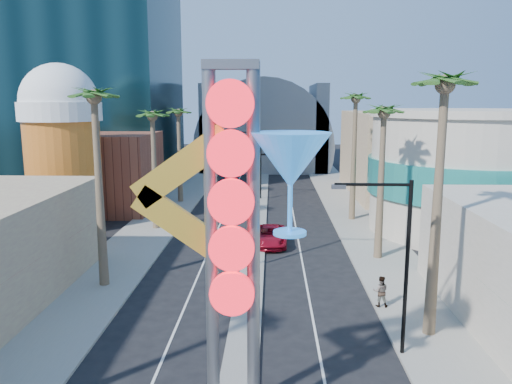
% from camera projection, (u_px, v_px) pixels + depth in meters
% --- Properties ---
extents(sidewalk_west, '(5.00, 100.00, 0.15)m').
position_uv_depth(sidewalk_west, '(163.00, 216.00, 49.50)').
color(sidewalk_west, gray).
rests_on(sidewalk_west, ground).
extents(sidewalk_east, '(5.00, 100.00, 0.15)m').
position_uv_depth(sidewalk_east, '(355.00, 217.00, 48.90)').
color(sidewalk_east, gray).
rests_on(sidewalk_east, ground).
extents(median, '(1.60, 84.00, 0.15)m').
position_uv_depth(median, '(259.00, 210.00, 52.15)').
color(median, gray).
rests_on(median, ground).
extents(brick_filler_west, '(10.00, 10.00, 8.00)m').
position_uv_depth(brick_filler_west, '(106.00, 172.00, 51.95)').
color(brick_filler_west, brown).
rests_on(brick_filler_west, ground).
extents(filler_east, '(10.00, 20.00, 10.00)m').
position_uv_depth(filler_east, '(393.00, 154.00, 60.59)').
color(filler_east, tan).
rests_on(filler_east, ground).
extents(beer_mug, '(7.00, 7.00, 14.50)m').
position_uv_depth(beer_mug, '(62.00, 141.00, 43.43)').
color(beer_mug, '#C45F1A').
rests_on(beer_mug, ground).
extents(turquoise_building, '(16.60, 16.60, 10.60)m').
position_uv_depth(turquoise_building, '(466.00, 173.00, 42.78)').
color(turquoise_building, '#B2AB97').
rests_on(turquoise_building, ground).
extents(canopy, '(22.00, 16.00, 22.00)m').
position_uv_depth(canopy, '(264.00, 143.00, 84.82)').
color(canopy, slate).
rests_on(canopy, ground).
extents(neon_sign, '(6.53, 2.60, 12.55)m').
position_uv_depth(neon_sign, '(257.00, 224.00, 16.37)').
color(neon_sign, gray).
rests_on(neon_sign, ground).
extents(streetlight_0, '(3.79, 0.25, 8.00)m').
position_uv_depth(streetlight_0, '(261.00, 198.00, 33.57)').
color(streetlight_0, black).
rests_on(streetlight_0, ground).
extents(streetlight_1, '(3.79, 0.25, 8.00)m').
position_uv_depth(streetlight_1, '(256.00, 158.00, 57.20)').
color(streetlight_1, black).
rests_on(streetlight_1, ground).
extents(streetlight_2, '(3.45, 0.25, 8.00)m').
position_uv_depth(streetlight_2, '(397.00, 252.00, 21.58)').
color(streetlight_2, black).
rests_on(streetlight_2, ground).
extents(palm_1, '(2.40, 2.40, 12.70)m').
position_uv_depth(palm_1, '(95.00, 109.00, 28.87)').
color(palm_1, brown).
rests_on(palm_1, ground).
extents(palm_2, '(2.40, 2.40, 11.20)m').
position_uv_depth(palm_2, '(153.00, 122.00, 42.88)').
color(palm_2, brown).
rests_on(palm_2, ground).
extents(palm_3, '(2.40, 2.40, 11.20)m').
position_uv_depth(palm_3, '(178.00, 118.00, 54.68)').
color(palm_3, brown).
rests_on(palm_3, ground).
extents(palm_5, '(2.40, 2.40, 13.20)m').
position_uv_depth(palm_5, '(444.00, 101.00, 22.32)').
color(palm_5, brown).
rests_on(palm_5, ground).
extents(palm_6, '(2.40, 2.40, 11.70)m').
position_uv_depth(palm_6, '(384.00, 121.00, 34.36)').
color(palm_6, brown).
rests_on(palm_6, ground).
extents(palm_7, '(2.40, 2.40, 12.70)m').
position_uv_depth(palm_7, '(356.00, 106.00, 46.00)').
color(palm_7, brown).
rests_on(palm_7, ground).
extents(red_pickup, '(2.51, 5.38, 1.49)m').
position_uv_depth(red_pickup, '(271.00, 236.00, 39.60)').
color(red_pickup, '#A20C20').
rests_on(red_pickup, ground).
extents(pedestrian_b, '(0.91, 0.75, 1.73)m').
position_uv_depth(pedestrian_b, '(381.00, 291.00, 27.31)').
color(pedestrian_b, gray).
rests_on(pedestrian_b, sidewalk_east).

